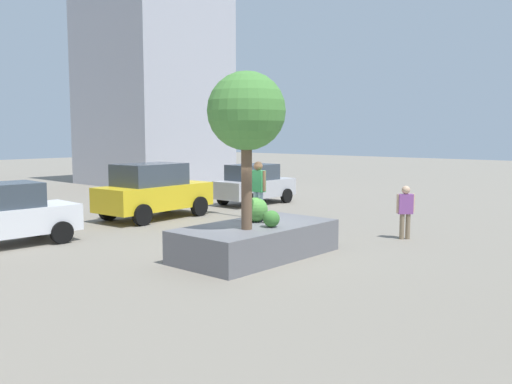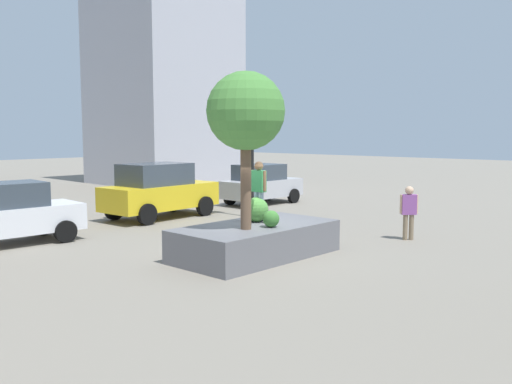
{
  "view_description": "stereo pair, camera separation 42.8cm",
  "coord_description": "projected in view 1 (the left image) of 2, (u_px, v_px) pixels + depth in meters",
  "views": [
    {
      "loc": [
        -11.37,
        -10.13,
        3.37
      ],
      "look_at": [
        -0.27,
        -0.37,
        1.78
      ],
      "focal_mm": 38.56,
      "sensor_mm": 36.0,
      "label": 1
    },
    {
      "loc": [
        -11.09,
        -10.45,
        3.37
      ],
      "look_at": [
        -0.27,
        -0.37,
        1.78
      ],
      "focal_mm": 38.56,
      "sensor_mm": 36.0,
      "label": 2
    }
  ],
  "objects": [
    {
      "name": "plaza_tree",
      "position": [
        246.0,
        113.0,
        13.97
      ],
      "size": [
        2.02,
        2.02,
        4.06
      ],
      "color": "brown",
      "rests_on": "planter_ledge"
    },
    {
      "name": "traffic_light_corner",
      "position": [
        247.0,
        133.0,
        21.7
      ],
      "size": [
        0.37,
        0.37,
        4.99
      ],
      "color": "black",
      "rests_on": "ground"
    },
    {
      "name": "bystander_watching",
      "position": [
        405.0,
        208.0,
        17.47
      ],
      "size": [
        0.46,
        0.46,
        1.71
      ],
      "color": "#847056",
      "rests_on": "ground"
    },
    {
      "name": "boxwood_shrub",
      "position": [
        271.0,
        219.0,
        14.58
      ],
      "size": [
        0.45,
        0.45,
        0.45
      ],
      "primitive_type": "sphere",
      "color": "#3D7A33",
      "rests_on": "planter_ledge"
    },
    {
      "name": "police_car",
      "position": [
        4.0,
        214.0,
        16.36
      ],
      "size": [
        4.17,
        2.1,
        1.9
      ],
      "color": "white",
      "rests_on": "ground"
    },
    {
      "name": "taxi_cab",
      "position": [
        153.0,
        191.0,
        21.71
      ],
      "size": [
        4.81,
        2.44,
        2.19
      ],
      "color": "gold",
      "rests_on": "ground"
    },
    {
      "name": "ground_plane",
      "position": [
        252.0,
        253.0,
        15.5
      ],
      "size": [
        120.0,
        120.0,
        0.0
      ],
      "primitive_type": "plane",
      "color": "gray"
    },
    {
      "name": "skateboarder",
      "position": [
        258.0,
        186.0,
        15.45
      ],
      "size": [
        0.25,
        0.55,
        1.63
      ],
      "color": "#8C9EB7",
      "rests_on": "skateboard"
    },
    {
      "name": "planter_ledge",
      "position": [
        256.0,
        241.0,
        15.01
      ],
      "size": [
        4.58,
        2.36,
        0.88
      ],
      "primitive_type": "cube",
      "color": "slate",
      "rests_on": "ground"
    },
    {
      "name": "skateboard",
      "position": [
        258.0,
        219.0,
        15.55
      ],
      "size": [
        0.23,
        0.8,
        0.07
      ],
      "color": "black",
      "rests_on": "planter_ledge"
    },
    {
      "name": "brick_midrise",
      "position": [
        153.0,
        74.0,
        36.52
      ],
      "size": [
        7.61,
        8.0,
        14.6
      ],
      "primitive_type": "cube",
      "color": "#B2B2BC",
      "rests_on": "ground"
    },
    {
      "name": "sedan_parked",
      "position": [
        255.0,
        184.0,
        26.13
      ],
      "size": [
        4.1,
        1.95,
        1.9
      ],
      "color": "#B7B7BC",
      "rests_on": "ground"
    },
    {
      "name": "hedge_clump",
      "position": [
        256.0,
        210.0,
        15.44
      ],
      "size": [
        0.69,
        0.69,
        0.69
      ],
      "primitive_type": "sphere",
      "color": "#4C8C3D",
      "rests_on": "planter_ledge"
    }
  ]
}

